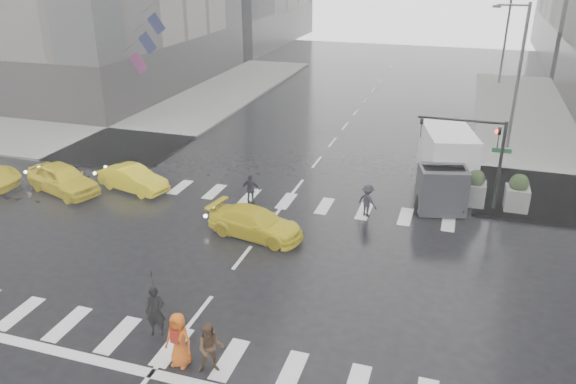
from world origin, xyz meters
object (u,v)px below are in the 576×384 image
(pedestrian_orange, at_px, (179,340))
(taxi_mid, at_px, (133,179))
(pedestrian_brown, at_px, (211,348))
(taxi_front, at_px, (63,179))
(box_truck, at_px, (446,163))
(traffic_signal_pole, at_px, (480,146))

(pedestrian_orange, bearing_deg, taxi_mid, 132.78)
(pedestrian_brown, bearing_deg, taxi_front, 120.79)
(taxi_front, height_order, box_truck, box_truck)
(pedestrian_orange, relative_size, taxi_mid, 0.46)
(pedestrian_brown, xyz_separation_m, box_truck, (5.82, 15.86, 0.90))
(taxi_front, relative_size, taxi_mid, 1.14)
(taxi_front, bearing_deg, taxi_mid, -49.12)
(box_truck, bearing_deg, taxi_front, -177.41)
(traffic_signal_pole, bearing_deg, taxi_front, -167.71)
(traffic_signal_pole, xyz_separation_m, taxi_mid, (-17.15, -3.11, -2.57))
(traffic_signal_pole, height_order, box_truck, traffic_signal_pole)
(pedestrian_brown, relative_size, taxi_mid, 0.42)
(taxi_front, bearing_deg, box_truck, -54.46)
(traffic_signal_pole, xyz_separation_m, pedestrian_orange, (-8.36, -14.64, -2.30))
(taxi_mid, distance_m, box_truck, 16.27)
(box_truck, bearing_deg, traffic_signal_pole, -53.56)
(pedestrian_brown, height_order, pedestrian_orange, pedestrian_orange)
(pedestrian_orange, xyz_separation_m, taxi_front, (-12.13, 10.18, -0.15))
(traffic_signal_pole, bearing_deg, box_truck, 140.56)
(traffic_signal_pole, relative_size, box_truck, 0.73)
(pedestrian_brown, xyz_separation_m, pedestrian_orange, (-1.03, -0.02, 0.08))
(pedestrian_brown, height_order, box_truck, box_truck)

